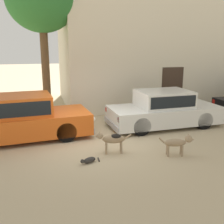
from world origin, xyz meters
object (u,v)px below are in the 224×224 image
parked_sedan_second (164,109)px  stray_cat (89,160)px  parked_sedan_nearest (20,118)px  stray_dog_tan (112,139)px  stray_dog_spotted (179,142)px

parked_sedan_second → stray_cat: (-3.47, -2.58, -0.62)m
parked_sedan_nearest → stray_dog_tan: parked_sedan_nearest is taller
parked_sedan_second → parked_sedan_nearest: bearing=179.1°
stray_dog_spotted → stray_cat: (-2.58, 0.19, -0.32)m
stray_cat → stray_dog_spotted: bearing=153.9°
stray_dog_spotted → stray_cat: stray_dog_spotted is taller
stray_dog_spotted → stray_dog_tan: size_ratio=0.95×
stray_dog_tan → stray_cat: (-0.80, -0.51, -0.36)m
parked_sedan_nearest → parked_sedan_second: (5.31, 0.06, -0.04)m
parked_sedan_nearest → stray_dog_spotted: parked_sedan_nearest is taller
stray_dog_spotted → stray_cat: bearing=-169.5°
parked_sedan_nearest → stray_dog_spotted: size_ratio=4.75×
stray_dog_tan → stray_cat: bearing=44.1°
parked_sedan_nearest → stray_dog_tan: bearing=-41.7°
stray_dog_tan → parked_sedan_nearest: bearing=-25.4°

